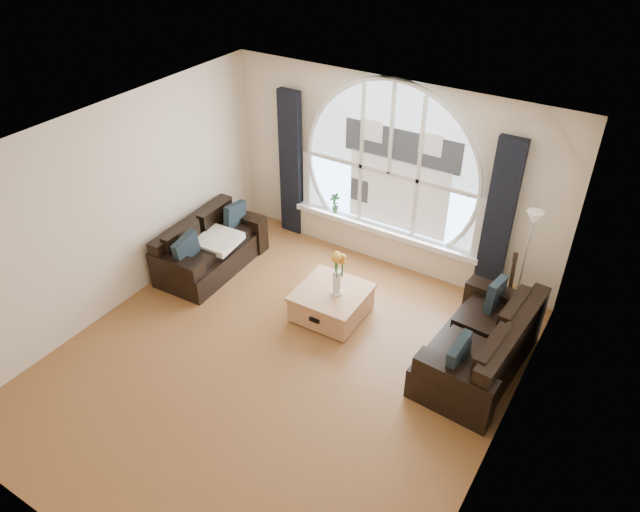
{
  "coord_description": "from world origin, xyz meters",
  "views": [
    {
      "loc": [
        3.12,
        -4.09,
        5.05
      ],
      "look_at": [
        0.0,
        0.9,
        1.05
      ],
      "focal_mm": 33.39,
      "sensor_mm": 36.0,
      "label": 1
    }
  ],
  "objects_px": {
    "sofa_right": "(479,341)",
    "guitar": "(511,284)",
    "sofa_left": "(211,244)",
    "coffee_chest": "(332,302)",
    "vase_flowers": "(337,268)",
    "potted_plant": "(335,203)",
    "floor_lamp": "(522,268)"
  },
  "relations": [
    {
      "from": "sofa_left",
      "to": "vase_flowers",
      "type": "xyz_separation_m",
      "value": [
        2.11,
        -0.02,
        0.38
      ]
    },
    {
      "from": "sofa_left",
      "to": "guitar",
      "type": "xyz_separation_m",
      "value": [
        3.98,
        1.17,
        0.13
      ]
    },
    {
      "from": "sofa_right",
      "to": "vase_flowers",
      "type": "height_order",
      "value": "vase_flowers"
    },
    {
      "from": "coffee_chest",
      "to": "potted_plant",
      "type": "height_order",
      "value": "potted_plant"
    },
    {
      "from": "sofa_left",
      "to": "guitar",
      "type": "distance_m",
      "value": 4.15
    },
    {
      "from": "sofa_left",
      "to": "coffee_chest",
      "type": "distance_m",
      "value": 2.05
    },
    {
      "from": "sofa_right",
      "to": "sofa_left",
      "type": "bearing_deg",
      "value": -175.06
    },
    {
      "from": "floor_lamp",
      "to": "guitar",
      "type": "distance_m",
      "value": 0.29
    },
    {
      "from": "guitar",
      "to": "sofa_right",
      "type": "bearing_deg",
      "value": -112.84
    },
    {
      "from": "sofa_left",
      "to": "sofa_right",
      "type": "bearing_deg",
      "value": -1.6
    },
    {
      "from": "sofa_right",
      "to": "potted_plant",
      "type": "distance_m",
      "value": 3.17
    },
    {
      "from": "sofa_right",
      "to": "potted_plant",
      "type": "xyz_separation_m",
      "value": [
        -2.8,
        1.45,
        0.31
      ]
    },
    {
      "from": "sofa_left",
      "to": "sofa_right",
      "type": "xyz_separation_m",
      "value": [
        3.97,
        0.06,
        0.0
      ]
    },
    {
      "from": "coffee_chest",
      "to": "guitar",
      "type": "height_order",
      "value": "guitar"
    },
    {
      "from": "sofa_left",
      "to": "floor_lamp",
      "type": "xyz_separation_m",
      "value": [
        4.07,
        1.18,
        0.4
      ]
    },
    {
      "from": "coffee_chest",
      "to": "vase_flowers",
      "type": "height_order",
      "value": "vase_flowers"
    },
    {
      "from": "sofa_left",
      "to": "guitar",
      "type": "relative_size",
      "value": 1.54
    },
    {
      "from": "sofa_right",
      "to": "coffee_chest",
      "type": "xyz_separation_m",
      "value": [
        -1.93,
        -0.07,
        -0.19
      ]
    },
    {
      "from": "sofa_right",
      "to": "vase_flowers",
      "type": "xyz_separation_m",
      "value": [
        -1.86,
        -0.08,
        0.38
      ]
    },
    {
      "from": "sofa_right",
      "to": "guitar",
      "type": "bearing_deg",
      "value": 93.79
    },
    {
      "from": "guitar",
      "to": "potted_plant",
      "type": "distance_m",
      "value": 2.83
    },
    {
      "from": "sofa_left",
      "to": "vase_flowers",
      "type": "distance_m",
      "value": 2.15
    },
    {
      "from": "sofa_right",
      "to": "floor_lamp",
      "type": "xyz_separation_m",
      "value": [
        0.1,
        1.12,
        0.4
      ]
    },
    {
      "from": "coffee_chest",
      "to": "sofa_right",
      "type": "bearing_deg",
      "value": 0.94
    },
    {
      "from": "vase_flowers",
      "to": "potted_plant",
      "type": "distance_m",
      "value": 1.8
    },
    {
      "from": "potted_plant",
      "to": "vase_flowers",
      "type": "bearing_deg",
      "value": -58.39
    },
    {
      "from": "guitar",
      "to": "coffee_chest",
      "type": "bearing_deg",
      "value": -171.28
    },
    {
      "from": "sofa_right",
      "to": "vase_flowers",
      "type": "relative_size",
      "value": 2.57
    },
    {
      "from": "sofa_left",
      "to": "potted_plant",
      "type": "height_order",
      "value": "potted_plant"
    },
    {
      "from": "coffee_chest",
      "to": "vase_flowers",
      "type": "bearing_deg",
      "value": -4.89
    },
    {
      "from": "floor_lamp",
      "to": "guitar",
      "type": "height_order",
      "value": "floor_lamp"
    },
    {
      "from": "coffee_chest",
      "to": "guitar",
      "type": "relative_size",
      "value": 0.83
    }
  ]
}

